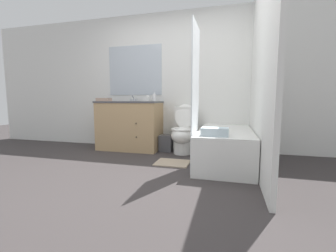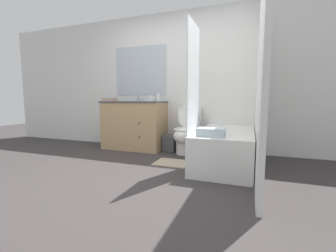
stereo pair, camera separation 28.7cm
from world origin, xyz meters
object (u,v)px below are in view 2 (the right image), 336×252
(soap_dispenser, at_px, (158,97))
(hand_towel_folded, at_px, (110,100))
(wastebasket, at_px, (169,143))
(toilet, at_px, (186,132))
(sink_faucet, at_px, (139,99))
(bathtub, at_px, (226,147))
(bath_mat, at_px, (172,163))
(bath_towel_folded, at_px, (211,132))
(tissue_box, at_px, (152,99))
(vanity_cabinet, at_px, (134,125))

(soap_dispenser, relative_size, hand_towel_folded, 0.69)
(wastebasket, bearing_deg, soap_dispenser, 167.16)
(toilet, height_order, wastebasket, toilet)
(sink_faucet, relative_size, toilet, 0.17)
(bathtub, distance_m, bath_mat, 0.80)
(bathtub, relative_size, soap_dispenser, 9.74)
(hand_towel_folded, distance_m, bath_towel_folded, 2.25)
(toilet, distance_m, bath_mat, 0.76)
(tissue_box, bearing_deg, soap_dispenser, 41.53)
(sink_faucet, height_order, toilet, sink_faucet)
(tissue_box, xyz_separation_m, bath_mat, (0.63, -0.70, -0.93))
(vanity_cabinet, xyz_separation_m, soap_dispenser, (0.46, 0.07, 0.51))
(wastebasket, bearing_deg, toilet, -10.04)
(wastebasket, distance_m, bath_towel_folded, 1.47)
(sink_faucet, xyz_separation_m, soap_dispenser, (0.46, -0.13, 0.04))
(vanity_cabinet, xyz_separation_m, toilet, (1.02, -0.04, -0.09))
(toilet, relative_size, tissue_box, 5.69)
(wastebasket, bearing_deg, tissue_box, -174.47)
(wastebasket, height_order, bath_towel_folded, bath_towel_folded)
(hand_towel_folded, height_order, bath_towel_folded, hand_towel_folded)
(vanity_cabinet, bearing_deg, sink_faucet, 90.00)
(sink_faucet, relative_size, wastebasket, 0.49)
(toilet, bearing_deg, vanity_cabinet, 177.51)
(vanity_cabinet, relative_size, bath_towel_folded, 3.56)
(vanity_cabinet, relative_size, sink_faucet, 8.08)
(tissue_box, height_order, bath_towel_folded, tissue_box)
(tissue_box, height_order, soap_dispenser, soap_dispenser)
(soap_dispenser, bearing_deg, toilet, -11.20)
(toilet, relative_size, wastebasket, 2.91)
(toilet, height_order, bath_mat, toilet)
(wastebasket, xyz_separation_m, bath_towel_folded, (0.92, -1.08, 0.39))
(vanity_cabinet, distance_m, bathtub, 1.81)
(vanity_cabinet, distance_m, toilet, 1.03)
(vanity_cabinet, xyz_separation_m, tissue_box, (0.36, -0.02, 0.48))
(tissue_box, bearing_deg, bath_mat, -47.86)
(toilet, height_order, tissue_box, tissue_box)
(wastebasket, distance_m, tissue_box, 0.86)
(hand_towel_folded, bearing_deg, bathtub, -8.63)
(vanity_cabinet, relative_size, soap_dispenser, 7.19)
(soap_dispenser, xyz_separation_m, bath_towel_folded, (1.15, -1.13, -0.43))
(bathtub, relative_size, tissue_box, 10.49)
(vanity_cabinet, height_order, sink_faucet, sink_faucet)
(toilet, xyz_separation_m, wastebasket, (-0.33, 0.06, -0.22))
(bathtub, height_order, bath_towel_folded, bath_towel_folded)
(toilet, relative_size, bath_towel_folded, 2.62)
(bathtub, height_order, hand_towel_folded, hand_towel_folded)
(vanity_cabinet, relative_size, tissue_box, 7.74)
(sink_faucet, height_order, tissue_box, sink_faucet)
(vanity_cabinet, height_order, bath_mat, vanity_cabinet)
(toilet, height_order, hand_towel_folded, hand_towel_folded)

